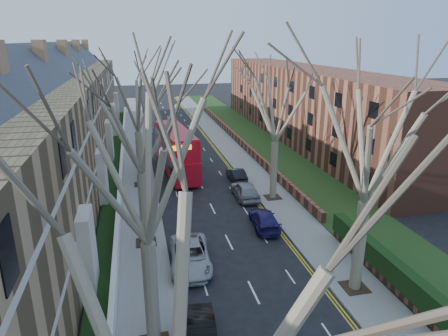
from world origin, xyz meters
TOP-DOWN VIEW (x-y plane):
  - pavement_left at (-6.00, 39.00)m, footprint 3.00×102.00m
  - pavement_right at (6.00, 39.00)m, footprint 3.00×102.00m
  - terrace_left at (-13.65, 31.00)m, footprint 9.70×78.00m
  - flats_right at (17.46, 43.00)m, footprint 13.97×54.00m
  - front_wall_left at (-7.65, 31.00)m, footprint 0.30×78.00m
  - grass_verge_right at (10.50, 39.00)m, footprint 6.00×102.00m
  - tree_left_mid at (-5.70, 6.00)m, footprint 10.50×10.50m
  - tree_left_far at (-5.70, 16.00)m, footprint 10.15×10.15m
  - tree_left_dist at (-5.70, 28.00)m, footprint 10.50×10.50m
  - tree_right_mid at (5.70, 8.00)m, footprint 10.50×10.50m
  - tree_right_far at (5.70, 22.00)m, footprint 10.15×10.15m
  - double_decker_bus at (-1.93, 31.00)m, footprint 3.65×11.41m
  - car_left_far at (-3.10, 12.52)m, footprint 2.84×5.49m
  - car_right_near at (3.15, 16.69)m, footprint 2.20×4.57m
  - car_right_mid at (3.29, 22.65)m, footprint 1.84×4.53m
  - car_right_far at (3.70, 27.32)m, footprint 1.40×3.89m

SIDE VIEW (x-z plane):
  - pavement_left at x=-6.00m, z-range 0.00..0.12m
  - pavement_right at x=6.00m, z-range 0.00..0.12m
  - grass_verge_right at x=10.50m, z-range 0.12..0.18m
  - front_wall_left at x=-7.65m, z-range 0.12..1.12m
  - car_right_far at x=3.70m, z-range 0.00..1.28m
  - car_right_near at x=3.15m, z-range 0.00..1.28m
  - car_left_far at x=-3.10m, z-range 0.00..1.48m
  - car_right_mid at x=3.29m, z-range 0.00..1.54m
  - double_decker_bus at x=-1.93m, z-range -0.04..4.65m
  - flats_right at x=17.46m, z-range -0.02..9.98m
  - terrace_left at x=-13.65m, z-range -1.27..12.33m
  - tree_left_far at x=-5.70m, z-range 2.13..16.35m
  - tree_right_far at x=5.70m, z-range 2.13..16.35m
  - tree_left_mid at x=-5.70m, z-range 2.20..16.91m
  - tree_right_mid at x=5.70m, z-range 2.20..16.91m
  - tree_left_dist at x=-5.70m, z-range 2.20..16.91m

